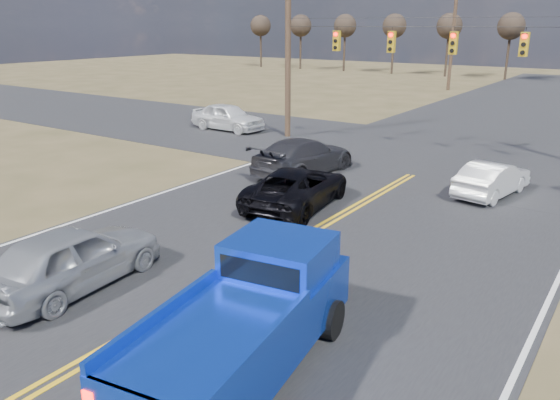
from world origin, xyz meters
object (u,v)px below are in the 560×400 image
Objects in this scene: pickup_truck at (248,319)px; cross_car_west at (228,117)px; black_suv at (297,187)px; dgrey_car_queue at (304,156)px; silver_suv at (72,257)px; white_car_queue at (492,179)px.

cross_car_west is (-15.75, 18.28, -0.23)m from pickup_truck.
dgrey_car_queue reaches higher than black_suv.
black_suv is at bearing 124.61° from dgrey_car_queue.
pickup_truck is at bearing -137.70° from cross_car_west.
black_suv is 1.06× the size of cross_car_west.
silver_suv is 20.77m from cross_car_west.
dgrey_car_queue is (-2.15, 3.84, 0.07)m from black_suv.
pickup_truck reaches higher than black_suv.
black_suv is at bearing -101.98° from silver_suv.
cross_car_west is (-11.31, 9.78, 0.11)m from black_suv.
white_car_queue is (6.35, 13.47, -0.14)m from silver_suv.
silver_suv is (-5.52, 0.21, -0.25)m from pickup_truck.
pickup_truck is 1.19× the size of black_suv.
black_suv is (1.07, 8.29, -0.09)m from silver_suv.
black_suv is at bearing -129.31° from cross_car_west.
silver_suv is at bearing 74.19° from white_car_queue.
pickup_truck is 5.53m from silver_suv.
black_suv is 0.95× the size of dgrey_car_queue.
dgrey_car_queue reaches higher than white_car_queue.
pickup_truck is 9.60m from black_suv.
dgrey_car_queue is (-7.43, -1.34, 0.12)m from white_car_queue.
black_suv is at bearing 53.91° from white_car_queue.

